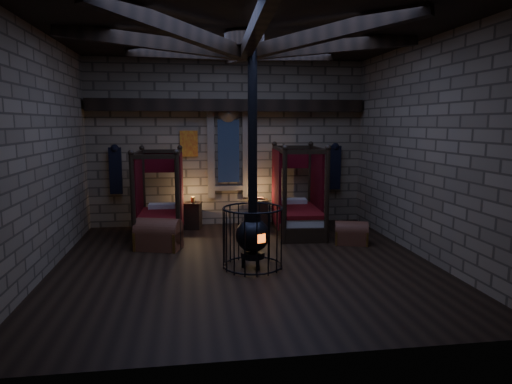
{
  "coord_description": "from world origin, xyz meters",
  "views": [
    {
      "loc": [
        -0.99,
        -8.21,
        2.62
      ],
      "look_at": [
        0.3,
        0.6,
        1.27
      ],
      "focal_mm": 32.0,
      "sensor_mm": 36.0,
      "label": 1
    }
  ],
  "objects": [
    {
      "name": "trunk_right",
      "position": [
        2.47,
        1.08,
        0.23
      ],
      "size": [
        0.79,
        0.63,
        0.51
      ],
      "rotation": [
        0.0,
        0.0,
        -0.29
      ],
      "color": "brown",
      "rests_on": "ground"
    },
    {
      "name": "trunk_left",
      "position": [
        -1.67,
        1.26,
        0.3
      ],
      "size": [
        1.03,
        0.81,
        0.67
      ],
      "rotation": [
        0.0,
        0.0,
        -0.3
      ],
      "color": "brown",
      "rests_on": "ground"
    },
    {
      "name": "bed_right",
      "position": [
        1.55,
        2.27,
        0.51
      ],
      "size": [
        1.16,
        2.03,
        2.05
      ],
      "rotation": [
        0.0,
        0.0,
        -0.06
      ],
      "color": "black",
      "rests_on": "ground"
    },
    {
      "name": "bed_left",
      "position": [
        -1.69,
        2.19,
        0.49
      ],
      "size": [
        1.04,
        1.92,
        1.99
      ],
      "rotation": [
        0.0,
        0.0,
        -0.02
      ],
      "color": "black",
      "rests_on": "ground"
    },
    {
      "name": "stove",
      "position": [
        0.11,
        -0.25,
        0.66
      ],
      "size": [
        1.09,
        1.09,
        4.05
      ],
      "rotation": [
        0.0,
        0.0,
        0.41
      ],
      "color": "black",
      "rests_on": "ground"
    },
    {
      "name": "nightstand_right",
      "position": [
        0.75,
        3.06,
        0.35
      ],
      "size": [
        0.46,
        0.45,
        0.75
      ],
      "rotation": [
        0.0,
        0.0,
        -0.09
      ],
      "color": "black",
      "rests_on": "ground"
    },
    {
      "name": "room",
      "position": [
        -0.0,
        0.09,
        3.74
      ],
      "size": [
        7.02,
        7.02,
        4.29
      ],
      "color": "black",
      "rests_on": "ground"
    },
    {
      "name": "nightstand_left",
      "position": [
        -0.93,
        3.04,
        0.34
      ],
      "size": [
        0.49,
        0.48,
        0.81
      ],
      "rotation": [
        0.0,
        0.0,
        -0.22
      ],
      "color": "black",
      "rests_on": "ground"
    }
  ]
}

